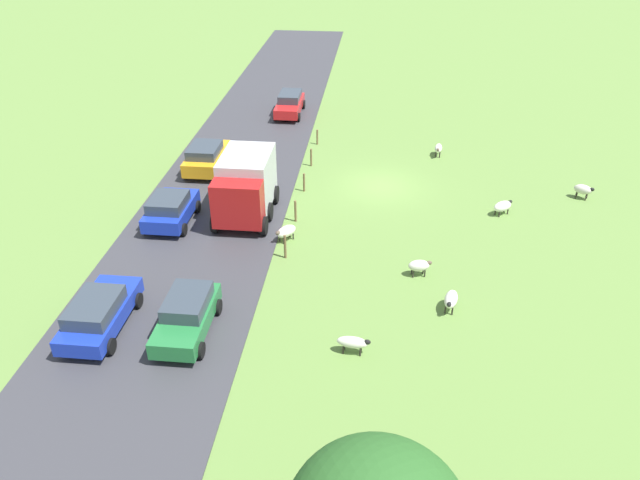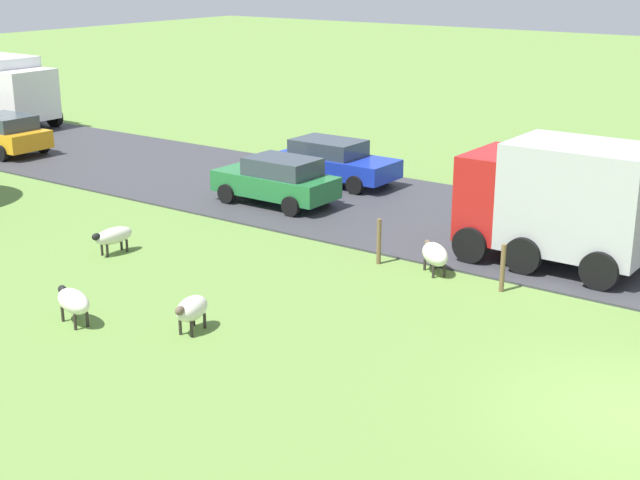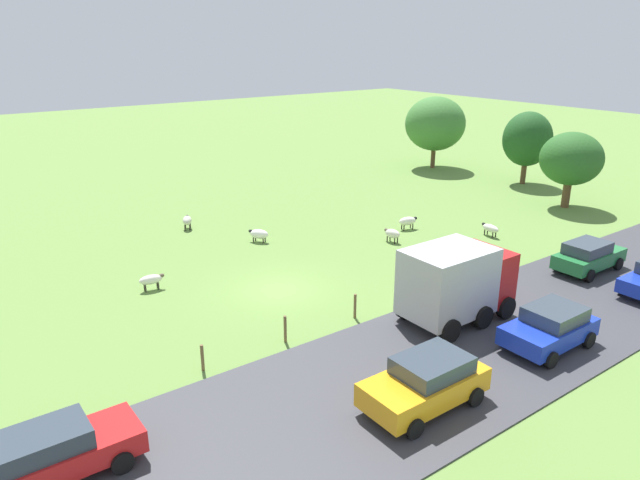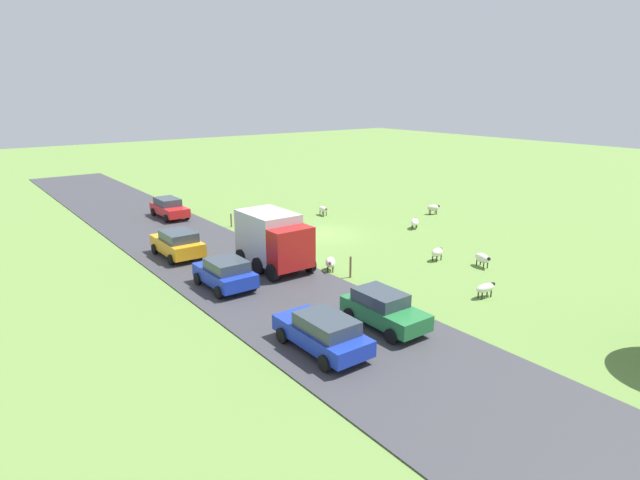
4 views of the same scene
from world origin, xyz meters
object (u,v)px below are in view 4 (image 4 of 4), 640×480
object	(u,v)px
sheep_4	(437,252)
truck_0	(273,239)
sheep_1	(485,288)
car_3	(323,332)
car_0	(178,243)
sheep_6	(433,208)
car_1	(384,309)
sheep_0	(415,222)
car_5	(169,208)
sheep_2	(330,262)
car_2	(225,273)
sheep_3	(483,258)
sheep_5	(323,209)

from	to	relation	value
sheep_4	truck_0	distance (m)	10.12
sheep_1	sheep_4	world-z (taller)	sheep_4
car_3	car_0	bearing A→B (deg)	-90.82
sheep_6	car_1	xyz separation A→B (m)	(18.62, 13.61, 0.32)
sheep_0	car_5	bearing A→B (deg)	-46.70
sheep_1	sheep_2	bearing A→B (deg)	-64.64
car_2	car_5	distance (m)	17.59
car_2	sheep_1	bearing A→B (deg)	137.86
sheep_2	car_3	distance (m)	9.85
sheep_6	car_0	size ratio (longest dim) A/B	0.26
sheep_1	sheep_3	world-z (taller)	sheep_3
car_1	car_2	size ratio (longest dim) A/B	1.07
car_0	sheep_0	bearing A→B (deg)	167.32
sheep_6	sheep_5	bearing A→B (deg)	-34.43
car_2	car_1	bearing A→B (deg)	111.83
sheep_3	car_1	size ratio (longest dim) A/B	0.32
sheep_1	car_0	distance (m)	18.47
sheep_3	car_1	distance (m)	10.75
car_2	car_3	size ratio (longest dim) A/B	0.86
car_5	sheep_5	bearing A→B (deg)	147.54
sheep_1	car_1	world-z (taller)	car_1
sheep_1	sheep_5	size ratio (longest dim) A/B	1.06
sheep_4	car_5	distance (m)	22.53
sheep_2	car_1	distance (m)	7.90
sheep_5	truck_0	world-z (taller)	truck_0
sheep_0	sheep_5	bearing A→B (deg)	-69.10
sheep_0	sheep_1	size ratio (longest dim) A/B	0.94
car_5	sheep_1	bearing A→B (deg)	103.43
car_5	car_0	bearing A→B (deg)	71.30
sheep_1	car_0	xyz separation A→B (m)	(9.82, -15.64, 0.42)
car_2	sheep_3	bearing A→B (deg)	156.87
car_0	car_2	xyz separation A→B (m)	(0.11, 6.65, -0.04)
sheep_4	car_3	world-z (taller)	car_3
sheep_5	sheep_4	bearing A→B (deg)	82.90
sheep_0	sheep_4	xyz separation A→B (m)	(4.64, 6.28, 0.04)
sheep_2	car_0	xyz separation A→B (m)	(6.06, -7.71, 0.41)
sheep_6	car_0	world-z (taller)	car_0
sheep_6	car_0	xyz separation A→B (m)	(21.90, -1.49, 0.37)
truck_0	sheep_3	bearing A→B (deg)	144.79
car_1	sheep_6	bearing A→B (deg)	-143.83
sheep_0	car_2	distance (m)	17.48
sheep_4	car_1	world-z (taller)	car_1
sheep_2	car_1	bearing A→B (deg)	69.31
sheep_0	car_2	world-z (taller)	car_2
sheep_6	truck_0	bearing A→B (deg)	12.19
sheep_5	truck_0	size ratio (longest dim) A/B	0.26
sheep_0	sheep_3	distance (m)	9.35
sheep_4	sheep_1	bearing A→B (deg)	64.01
car_2	car_5	size ratio (longest dim) A/B	0.86
car_0	truck_0	bearing A→B (deg)	123.70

